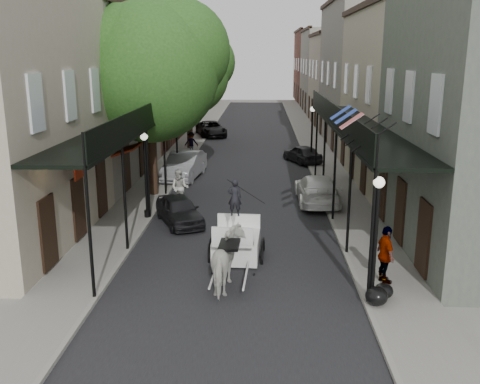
# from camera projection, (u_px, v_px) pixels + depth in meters

# --- Properties ---
(ground) EXTENTS (140.00, 140.00, 0.00)m
(ground) POSITION_uv_depth(u_px,v_px,m) (233.00, 275.00, 17.56)
(ground) COLOR gray
(ground) RESTS_ON ground
(road) EXTENTS (8.00, 90.00, 0.01)m
(road) POSITION_uv_depth(u_px,v_px,m) (249.00, 159.00, 36.91)
(road) COLOR black
(road) RESTS_ON ground
(sidewalk_left) EXTENTS (2.20, 90.00, 0.12)m
(sidewalk_left) POSITION_uv_depth(u_px,v_px,m) (177.00, 158.00, 37.09)
(sidewalk_left) COLOR gray
(sidewalk_left) RESTS_ON ground
(sidewalk_right) EXTENTS (2.20, 90.00, 0.12)m
(sidewalk_right) POSITION_uv_depth(u_px,v_px,m) (321.00, 159.00, 36.69)
(sidewalk_right) COLOR gray
(sidewalk_right) RESTS_ON ground
(building_row_left) EXTENTS (5.00, 80.00, 10.50)m
(building_row_left) POSITION_uv_depth(u_px,v_px,m) (151.00, 76.00, 45.61)
(building_row_left) COLOR #AD9F8A
(building_row_left) RESTS_ON ground
(building_row_right) EXTENTS (5.00, 80.00, 10.50)m
(building_row_right) POSITION_uv_depth(u_px,v_px,m) (354.00, 76.00, 44.92)
(building_row_right) COLOR gray
(building_row_right) RESTS_ON ground
(gallery_left) EXTENTS (2.20, 18.05, 4.88)m
(gallery_left) POSITION_uv_depth(u_px,v_px,m) (133.00, 125.00, 23.49)
(gallery_left) COLOR black
(gallery_left) RESTS_ON sidewalk_left
(gallery_right) EXTENTS (2.20, 18.05, 4.88)m
(gallery_right) POSITION_uv_depth(u_px,v_px,m) (352.00, 126.00, 23.11)
(gallery_right) COLOR black
(gallery_right) RESTS_ON sidewalk_right
(tree_near) EXTENTS (7.31, 6.80, 9.63)m
(tree_near) POSITION_uv_depth(u_px,v_px,m) (158.00, 66.00, 25.95)
(tree_near) COLOR #382619
(tree_near) RESTS_ON sidewalk_left
(tree_far) EXTENTS (6.45, 6.00, 8.61)m
(tree_far) POSITION_uv_depth(u_px,v_px,m) (193.00, 71.00, 39.66)
(tree_far) COLOR #382619
(tree_far) RESTS_ON sidewalk_left
(lamppost_right_near) EXTENTS (0.32, 0.32, 3.71)m
(lamppost_right_near) POSITION_uv_depth(u_px,v_px,m) (375.00, 239.00, 14.95)
(lamppost_right_near) COLOR black
(lamppost_right_near) RESTS_ON sidewalk_right
(lamppost_left) EXTENTS (0.32, 0.32, 3.71)m
(lamppost_left) POSITION_uv_depth(u_px,v_px,m) (146.00, 174.00, 23.02)
(lamppost_left) COLOR black
(lamppost_left) RESTS_ON sidewalk_left
(lamppost_right_far) EXTENTS (0.32, 0.32, 3.71)m
(lamppost_right_far) POSITION_uv_depth(u_px,v_px,m) (312.00, 135.00, 34.30)
(lamppost_right_far) COLOR black
(lamppost_right_far) RESTS_ON sidewalk_right
(horse) EXTENTS (1.09, 2.23, 1.85)m
(horse) POSITION_uv_depth(u_px,v_px,m) (229.00, 261.00, 16.37)
(horse) COLOR silver
(horse) RESTS_ON ground
(carriage) EXTENTS (2.00, 2.79, 3.09)m
(carriage) POSITION_uv_depth(u_px,v_px,m) (238.00, 223.00, 19.07)
(carriage) COLOR black
(carriage) RESTS_ON ground
(pedestrian_walking) EXTENTS (0.95, 0.77, 1.80)m
(pedestrian_walking) POSITION_uv_depth(u_px,v_px,m) (180.00, 188.00, 25.32)
(pedestrian_walking) COLOR beige
(pedestrian_walking) RESTS_ON ground
(pedestrian_sidewalk_left) EXTENTS (1.03, 0.66, 1.52)m
(pedestrian_sidewalk_left) POSITION_uv_depth(u_px,v_px,m) (191.00, 142.00, 38.53)
(pedestrian_sidewalk_left) COLOR gray
(pedestrian_sidewalk_left) RESTS_ON sidewalk_left
(pedestrian_sidewalk_right) EXTENTS (0.64, 1.14, 1.84)m
(pedestrian_sidewalk_right) POSITION_uv_depth(u_px,v_px,m) (386.00, 255.00, 16.50)
(pedestrian_sidewalk_right) COLOR gray
(pedestrian_sidewalk_right) RESTS_ON sidewalk_right
(car_left_near) EXTENTS (2.80, 3.87, 1.22)m
(car_left_near) POSITION_uv_depth(u_px,v_px,m) (179.00, 210.00, 22.79)
(car_left_near) COLOR black
(car_left_near) RESTS_ON ground
(car_left_mid) EXTENTS (2.18, 4.92, 1.57)m
(car_left_mid) POSITION_uv_depth(u_px,v_px,m) (184.00, 165.00, 31.05)
(car_left_mid) COLOR #A4A4AA
(car_left_mid) RESTS_ON ground
(car_left_far) EXTENTS (3.41, 5.21, 1.33)m
(car_left_far) POSITION_uv_depth(u_px,v_px,m) (211.00, 129.00, 47.17)
(car_left_far) COLOR black
(car_left_far) RESTS_ON ground
(car_right_near) EXTENTS (1.99, 4.79, 1.38)m
(car_right_near) POSITION_uv_depth(u_px,v_px,m) (317.00, 189.00, 25.95)
(car_right_near) COLOR white
(car_right_near) RESTS_ON ground
(car_right_far) EXTENTS (2.74, 3.85, 1.22)m
(car_right_far) POSITION_uv_depth(u_px,v_px,m) (302.00, 154.00, 35.64)
(car_right_far) COLOR black
(car_right_far) RESTS_ON ground
(trash_bags) EXTENTS (0.90, 1.05, 0.54)m
(trash_bags) POSITION_uv_depth(u_px,v_px,m) (379.00, 294.00, 15.33)
(trash_bags) COLOR black
(trash_bags) RESTS_ON sidewalk_right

